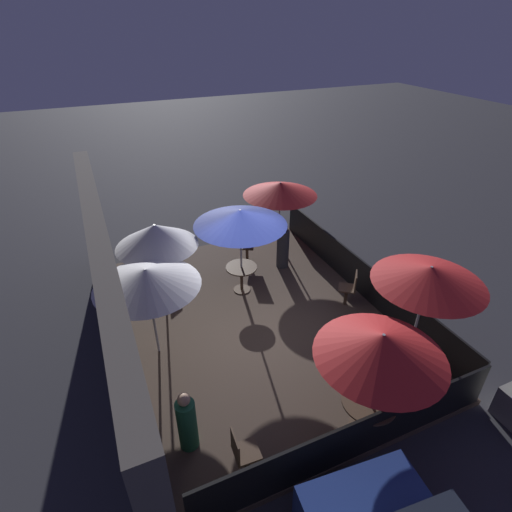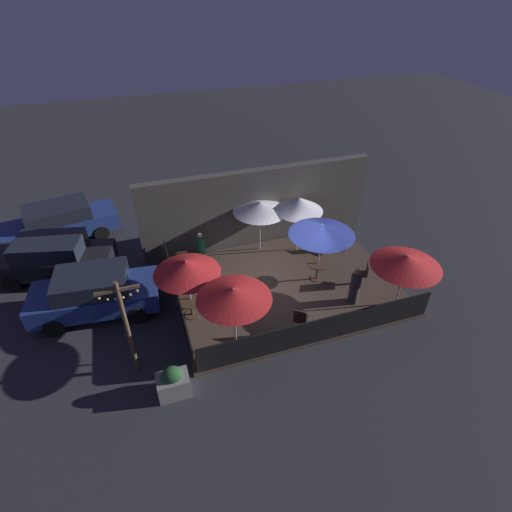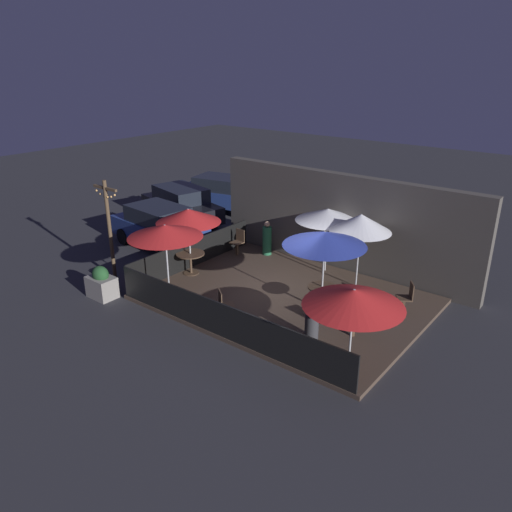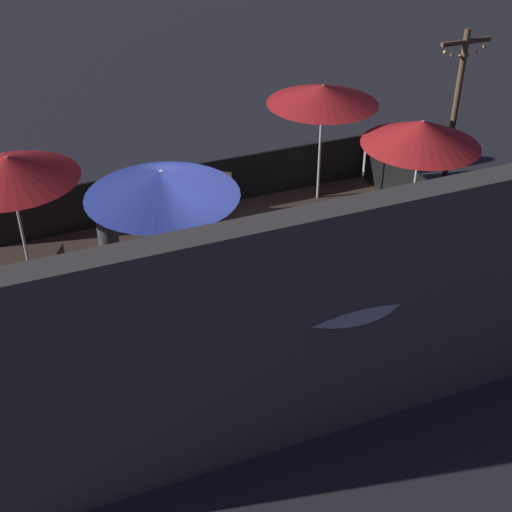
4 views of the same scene
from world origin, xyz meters
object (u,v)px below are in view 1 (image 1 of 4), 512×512
dining_table_0 (368,407)px  patio_umbrella_0 (382,345)px  patio_umbrella_2 (146,277)px  patio_umbrella_4 (430,275)px  patio_chair_0 (174,250)px  patio_chair_1 (243,452)px  patio_chair_2 (247,244)px  patron_0 (187,423)px  patio_umbrella_5 (156,236)px  patron_1 (283,247)px  dining_table_1 (241,272)px  patio_umbrella_3 (280,189)px  patio_chair_3 (350,287)px  patio_umbrella_1 (240,217)px

dining_table_0 → patio_umbrella_0: bearing=90.0°
patio_umbrella_2 → patio_umbrella_4: size_ratio=0.91×
patio_chair_0 → patio_chair_1: bearing=-38.8°
patio_chair_2 → patron_0: size_ratio=0.72×
patio_umbrella_2 → dining_table_0: patio_umbrella_2 is taller
patio_umbrella_5 → patron_0: 4.15m
patio_umbrella_2 → patron_0: (-2.43, -0.02, -1.39)m
patio_umbrella_2 → patio_chair_1: (-3.24, -0.69, -1.45)m
patio_chair_1 → patron_1: bearing=60.7°
dining_table_0 → dining_table_1: bearing=5.3°
patio_umbrella_2 → patio_umbrella_3: size_ratio=0.95×
patio_umbrella_0 → patio_chair_2: (6.20, -0.32, -1.51)m
patio_umbrella_5 → patio_chair_0: (1.91, -0.71, -1.59)m
patio_umbrella_4 → patio_chair_3: patio_umbrella_4 is taller
dining_table_0 → patio_umbrella_5: bearing=27.4°
patio_umbrella_4 → dining_table_0: 2.66m
patio_umbrella_5 → patio_chair_1: (-4.65, -0.20, -1.57)m
patron_0 → patio_umbrella_0: bearing=-30.4°
patio_umbrella_4 → patron_1: patio_umbrella_4 is taller
patio_chair_0 → patron_0: patron_0 is taller
patio_umbrella_1 → patio_chair_3: bearing=-126.6°
patio_chair_0 → patio_chair_1: size_ratio=0.97×
patio_umbrella_4 → dining_table_0: size_ratio=2.53×
patron_0 → patio_umbrella_1: bearing=44.1°
patio_umbrella_4 → patio_umbrella_0: bearing=117.9°
patio_umbrella_0 → patron_0: 3.40m
patio_umbrella_0 → patio_umbrella_5: bearing=27.4°
patio_umbrella_2 → patio_umbrella_3: bearing=-53.8°
patio_chair_2 → dining_table_1: bearing=0.0°
patio_umbrella_4 → patio_chair_3: (2.11, 0.06, -1.66)m
patio_umbrella_4 → patio_umbrella_5: size_ratio=1.01×
dining_table_1 → patron_0: patron_0 is taller
dining_table_0 → patio_chair_0: 6.92m
patio_chair_3 → patron_0: size_ratio=0.76×
patio_umbrella_0 → patron_1: 5.67m
patron_1 → patron_0: bearing=150.5°
dining_table_1 → patio_chair_1: 4.97m
patio_chair_0 → patio_chair_3: 5.07m
patron_0 → patio_chair_0: bearing=65.8°
patio_umbrella_0 → patio_chair_3: size_ratio=2.33×
patio_umbrella_5 → dining_table_1: bearing=-90.9°
dining_table_0 → patio_chair_1: patio_chair_1 is taller
patio_umbrella_2 → patio_chair_3: 4.98m
patio_umbrella_1 → patio_umbrella_3: 2.91m
patio_umbrella_0 → dining_table_1: bearing=5.3°
patio_umbrella_5 → patio_umbrella_0: bearing=-152.6°
patio_umbrella_0 → patio_umbrella_4: 2.11m
dining_table_1 → patio_chair_2: patio_chair_2 is taller
patio_umbrella_3 → patron_0: bearing=141.7°
patio_umbrella_0 → dining_table_1: (4.75, 0.44, -1.42)m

